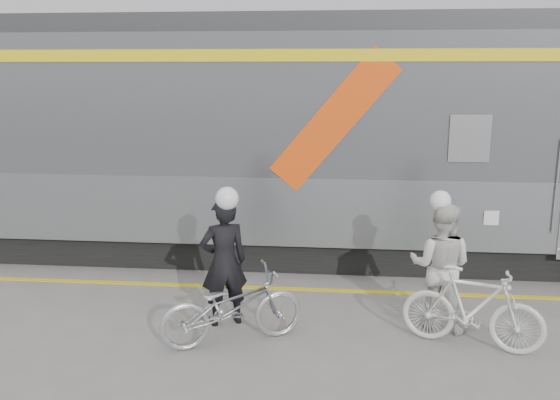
# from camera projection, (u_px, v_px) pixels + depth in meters

# --- Properties ---
(ground) EXTENTS (90.00, 90.00, 0.00)m
(ground) POSITION_uv_depth(u_px,v_px,m) (320.00, 358.00, 6.81)
(ground) COLOR slate
(ground) RESTS_ON ground
(train) EXTENTS (24.00, 3.17, 4.10)m
(train) POSITION_uv_depth(u_px,v_px,m) (439.00, 140.00, 10.26)
(train) COLOR black
(train) RESTS_ON ground
(safety_strip) EXTENTS (24.00, 0.12, 0.01)m
(safety_strip) POSITION_uv_depth(u_px,v_px,m) (325.00, 290.00, 8.90)
(safety_strip) COLOR yellow
(safety_strip) RESTS_ON ground
(man) EXTENTS (0.72, 0.62, 1.67)m
(man) POSITION_uv_depth(u_px,v_px,m) (224.00, 262.00, 7.58)
(man) COLOR black
(man) RESTS_ON ground
(bicycle_left) EXTENTS (1.85, 1.29, 0.92)m
(bicycle_left) POSITION_uv_depth(u_px,v_px,m) (232.00, 307.00, 7.10)
(bicycle_left) COLOR #AEB1B7
(bicycle_left) RESTS_ON ground
(woman) EXTENTS (0.95, 0.84, 1.64)m
(woman) POSITION_uv_depth(u_px,v_px,m) (440.00, 266.00, 7.48)
(woman) COLOR silver
(woman) RESTS_ON ground
(bicycle_right) EXTENTS (1.72, 0.95, 0.99)m
(bicycle_right) POSITION_uv_depth(u_px,v_px,m) (472.00, 308.00, 6.98)
(bicycle_right) COLOR silver
(bicycle_right) RESTS_ON ground
(helmet_man) EXTENTS (0.29, 0.29, 0.29)m
(helmet_man) POSITION_uv_depth(u_px,v_px,m) (222.00, 187.00, 7.36)
(helmet_man) COLOR white
(helmet_man) RESTS_ON man
(helmet_woman) EXTENTS (0.26, 0.26, 0.26)m
(helmet_woman) POSITION_uv_depth(u_px,v_px,m) (445.00, 192.00, 7.27)
(helmet_woman) COLOR white
(helmet_woman) RESTS_ON woman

